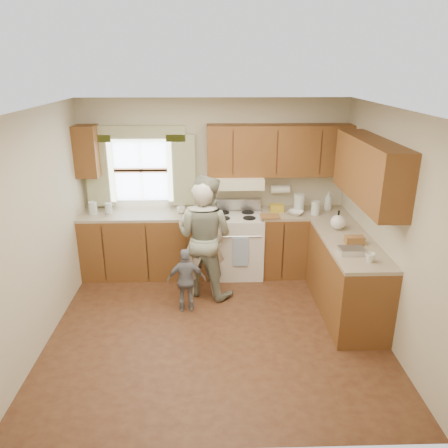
{
  "coord_description": "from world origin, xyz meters",
  "views": [
    {
      "loc": [
        -0.04,
        -4.43,
        2.92
      ],
      "look_at": [
        0.1,
        0.4,
        1.15
      ],
      "focal_mm": 35.0,
      "sensor_mm": 36.0,
      "label": 1
    }
  ],
  "objects_px": {
    "woman_left": "(202,241)",
    "woman_right": "(205,236)",
    "child": "(186,280)",
    "stove": "(236,243)"
  },
  "relations": [
    {
      "from": "woman_left",
      "to": "woman_right",
      "type": "height_order",
      "value": "woman_right"
    },
    {
      "from": "woman_left",
      "to": "child",
      "type": "xyz_separation_m",
      "value": [
        -0.19,
        -0.38,
        -0.37
      ]
    },
    {
      "from": "child",
      "to": "woman_right",
      "type": "bearing_deg",
      "value": -120.16
    },
    {
      "from": "stove",
      "to": "woman_right",
      "type": "bearing_deg",
      "value": -126.87
    },
    {
      "from": "stove",
      "to": "woman_left",
      "type": "bearing_deg",
      "value": -125.9
    },
    {
      "from": "woman_left",
      "to": "stove",
      "type": "bearing_deg",
      "value": -124.61
    },
    {
      "from": "woman_right",
      "to": "child",
      "type": "bearing_deg",
      "value": 90.49
    },
    {
      "from": "stove",
      "to": "child",
      "type": "distance_m",
      "value": 1.23
    },
    {
      "from": "woman_left",
      "to": "child",
      "type": "distance_m",
      "value": 0.57
    },
    {
      "from": "woman_left",
      "to": "child",
      "type": "bearing_deg",
      "value": 64.43
    }
  ]
}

